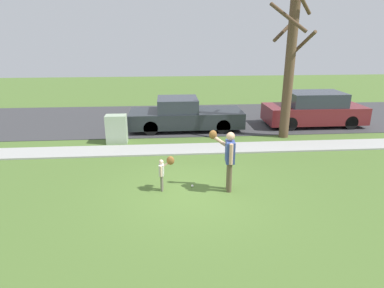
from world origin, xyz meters
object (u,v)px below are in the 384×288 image
baseball (192,186)px  parked_pickup_dark (184,115)px  utility_cabinet (117,129)px  parked_suv_maroon (314,110)px  person_adult (228,155)px  person_child (164,169)px  street_tree_near (290,62)px

baseball → parked_pickup_dark: (0.13, 6.21, 0.64)m
baseball → parked_pickup_dark: size_ratio=0.01×
utility_cabinet → parked_suv_maroon: parked_suv_maroon is taller
person_adult → person_child: size_ratio=1.75×
person_child → utility_cabinet: utility_cabinet is taller
baseball → utility_cabinet: size_ratio=0.06×
parked_pickup_dark → utility_cabinet: bearing=-147.6°
person_child → baseball: 1.01m
baseball → utility_cabinet: (-2.74, 4.38, 0.55)m
person_child → utility_cabinet: size_ratio=0.85×
baseball → street_tree_near: size_ratio=0.01×
person_child → street_tree_near: street_tree_near is taller
parked_pickup_dark → parked_suv_maroon: 6.32m
utility_cabinet → parked_suv_maroon: 9.40m
utility_cabinet → parked_pickup_dark: (2.87, 1.82, 0.09)m
street_tree_near → parked_suv_maroon: size_ratio=1.28×
parked_pickup_dark → parked_suv_maroon: bearing=1.8°
street_tree_near → parked_suv_maroon: bearing=40.1°
person_adult → person_child: 1.83m
person_adult → utility_cabinet: person_adult is taller
person_child → utility_cabinet: 4.89m
street_tree_near → parked_pickup_dark: 5.16m
street_tree_near → utility_cabinet: bearing=-177.8°
parked_pickup_dark → person_child: bearing=-98.3°
person_adult → parked_pickup_dark: 6.55m
person_adult → parked_pickup_dark: size_ratio=0.33×
utility_cabinet → street_tree_near: 7.57m
person_adult → baseball: (-0.98, 0.27, -1.03)m
utility_cabinet → parked_pickup_dark: 3.40m
utility_cabinet → street_tree_near: bearing=2.2°
person_child → street_tree_near: bearing=47.2°
street_tree_near → parked_suv_maroon: 3.60m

